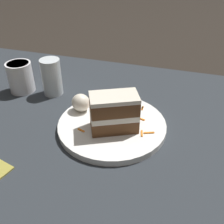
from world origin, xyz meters
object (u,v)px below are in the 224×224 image
at_px(drinking_glass, 52,79).
at_px(coffee_mug, 20,76).
at_px(cream_dollop, 81,103).
at_px(plate, 112,125).
at_px(orange_garnish, 126,105).
at_px(cake_slice, 114,112).

distance_m(drinking_glass, coffee_mug, 0.11).
distance_m(cream_dollop, drinking_glass, 0.16).
distance_m(plate, orange_garnish, 0.09).
height_order(plate, cake_slice, cake_slice).
bearing_deg(drinking_glass, orange_garnish, -6.69).
distance_m(plate, cream_dollop, 0.11).
relative_size(plate, coffee_mug, 2.95).
bearing_deg(cake_slice, cream_dollop, 39.49).
height_order(drinking_glass, coffee_mug, drinking_glass).
bearing_deg(cream_dollop, plate, -17.10).
relative_size(plate, orange_garnish, 4.10).
xyz_separation_m(orange_garnish, drinking_glass, (-0.25, 0.03, 0.03)).
height_order(cake_slice, cream_dollop, cake_slice).
bearing_deg(plate, orange_garnish, 81.39).
bearing_deg(orange_garnish, coffee_mug, 177.51).
bearing_deg(drinking_glass, cake_slice, -29.97).
bearing_deg(orange_garnish, cream_dollop, -151.54).
xyz_separation_m(cream_dollop, drinking_glass, (-0.14, 0.09, 0.01)).
bearing_deg(cream_dollop, coffee_mug, 162.26).
bearing_deg(drinking_glass, cream_dollop, -33.80).
distance_m(cream_dollop, coffee_mug, 0.25).
xyz_separation_m(cake_slice, orange_garnish, (0.00, 0.11, -0.05)).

